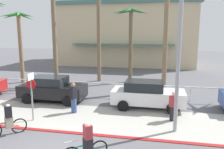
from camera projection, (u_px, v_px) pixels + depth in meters
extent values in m
plane|color=#5B5B60|center=(108.00, 91.00, 18.55)|extent=(80.00, 80.00, 0.00)
cube|color=#ADAAA0|center=(85.00, 118.00, 12.96)|extent=(44.00, 4.00, 0.02)
cube|color=maroon|center=(72.00, 133.00, 11.03)|extent=(44.00, 0.24, 0.03)
cube|color=beige|center=(129.00, 35.00, 34.51)|extent=(18.06, 10.40, 7.99)
cube|color=#47706B|center=(129.00, 6.00, 33.73)|extent=(18.66, 11.00, 0.50)
cube|color=#47706B|center=(122.00, 45.00, 29.21)|extent=(12.65, 1.20, 0.16)
cylinder|color=white|center=(103.00, 83.00, 16.92)|extent=(21.68, 0.08, 0.08)
cylinder|color=white|center=(0.00, 85.00, 18.66)|extent=(0.08, 0.08, 1.00)
cylinder|color=white|center=(27.00, 86.00, 18.19)|extent=(0.08, 0.08, 1.00)
cylinder|color=white|center=(57.00, 88.00, 17.72)|extent=(0.08, 0.08, 1.00)
cylinder|color=white|center=(87.00, 89.00, 17.25)|extent=(0.08, 0.08, 1.00)
cylinder|color=white|center=(120.00, 91.00, 16.78)|extent=(0.08, 0.08, 1.00)
cylinder|color=white|center=(154.00, 92.00, 16.31)|extent=(0.08, 0.08, 1.00)
cylinder|color=white|center=(190.00, 94.00, 15.83)|extent=(0.08, 0.08, 1.00)
cylinder|color=gray|center=(32.00, 101.00, 12.37)|extent=(0.08, 0.08, 2.20)
cube|color=white|center=(31.00, 77.00, 12.13)|extent=(0.04, 0.56, 0.36)
cylinder|color=red|center=(31.00, 84.00, 12.20)|extent=(0.52, 0.03, 0.52)
cylinder|color=#9EA0A5|center=(179.00, 53.00, 10.51)|extent=(0.18, 0.18, 7.50)
cylinder|color=#846B4C|center=(21.00, 49.00, 21.20)|extent=(0.36, 0.36, 6.20)
cone|color=#387F3D|center=(26.00, 15.00, 20.52)|extent=(1.47, 0.32, 0.62)
cone|color=#387F3D|center=(26.00, 17.00, 21.20)|extent=(1.04, 1.48, 0.82)
cone|color=#387F3D|center=(19.00, 17.00, 21.31)|extent=(1.01, 1.43, 0.78)
cone|color=#387F3D|center=(10.00, 16.00, 20.82)|extent=(1.65, 0.32, 0.74)
cone|color=#387F3D|center=(8.00, 15.00, 20.00)|extent=(1.20, 1.76, 0.67)
cone|color=#387F3D|center=(18.00, 14.00, 19.79)|extent=(1.24, 1.82, 0.63)
cylinder|color=#756047|center=(54.00, 31.00, 19.37)|extent=(0.36, 0.36, 9.30)
cylinder|color=#756047|center=(99.00, 31.00, 21.60)|extent=(0.36, 0.36, 9.39)
cylinder|color=brown|center=(131.00, 47.00, 21.32)|extent=(0.36, 0.36, 6.54)
cone|color=#2D6B33|center=(139.00, 12.00, 20.61)|extent=(1.54, 0.32, 0.69)
cone|color=#2D6B33|center=(137.00, 11.00, 21.18)|extent=(1.15, 1.33, 0.57)
cone|color=#2D6B33|center=(130.00, 12.00, 21.68)|extent=(0.74, 1.97, 0.65)
cone|color=#2D6B33|center=(123.00, 12.00, 21.25)|extent=(1.71, 1.04, 0.69)
cone|color=#2D6B33|center=(122.00, 11.00, 20.55)|extent=(1.69, 1.04, 0.67)
cone|color=#2D6B33|center=(128.00, 10.00, 20.02)|extent=(0.69, 1.71, 0.59)
cone|color=#2D6B33|center=(136.00, 11.00, 20.04)|extent=(1.30, 1.52, 0.63)
cylinder|color=#846B4C|center=(166.00, 31.00, 18.31)|extent=(0.36, 0.36, 9.38)
cube|color=black|center=(53.00, 91.00, 15.87)|extent=(4.40, 1.80, 0.80)
cube|color=#1E2328|center=(49.00, 81.00, 15.79)|extent=(2.29, 1.58, 0.56)
cylinder|color=black|center=(77.00, 94.00, 16.53)|extent=(0.66, 0.22, 0.66)
cylinder|color=black|center=(68.00, 102.00, 14.80)|extent=(0.66, 0.22, 0.66)
cylinder|color=black|center=(40.00, 92.00, 17.09)|extent=(0.66, 0.22, 0.66)
cylinder|color=black|center=(27.00, 99.00, 15.35)|extent=(0.66, 0.22, 0.66)
cube|color=white|center=(148.00, 96.00, 14.48)|extent=(4.40, 1.80, 0.80)
cube|color=#1E2328|center=(144.00, 86.00, 14.40)|extent=(2.29, 1.58, 0.56)
cylinder|color=black|center=(171.00, 100.00, 15.14)|extent=(0.66, 0.22, 0.66)
cylinder|color=black|center=(172.00, 109.00, 13.41)|extent=(0.66, 0.22, 0.66)
cylinder|color=black|center=(127.00, 97.00, 15.69)|extent=(0.66, 0.22, 0.66)
cylinder|color=black|center=(123.00, 106.00, 13.96)|extent=(0.66, 0.22, 0.66)
torus|color=black|center=(19.00, 126.00, 11.03)|extent=(0.53, 0.57, 0.72)
cylinder|color=red|center=(11.00, 124.00, 10.81)|extent=(0.50, 0.54, 0.35)
cylinder|color=red|center=(9.00, 123.00, 10.74)|extent=(0.05, 0.05, 0.44)
cube|color=gray|center=(9.00, 122.00, 10.73)|extent=(0.42, 0.43, 0.52)
cube|color=black|center=(8.00, 111.00, 10.64)|extent=(0.43, 0.42, 0.52)
sphere|color=beige|center=(8.00, 106.00, 10.59)|extent=(0.22, 0.22, 0.22)
torus|color=black|center=(99.00, 149.00, 8.85)|extent=(0.60, 0.49, 0.72)
cylinder|color=#197F7A|center=(90.00, 148.00, 8.67)|extent=(0.57, 0.47, 0.35)
cylinder|color=#197F7A|center=(77.00, 147.00, 8.41)|extent=(0.33, 0.28, 0.07)
cylinder|color=#197F7A|center=(88.00, 146.00, 8.62)|extent=(0.05, 0.05, 0.44)
cylinder|color=silver|center=(71.00, 142.00, 8.28)|extent=(0.42, 0.34, 0.04)
cube|color=#232326|center=(88.00, 145.00, 8.61)|extent=(0.42, 0.42, 0.52)
cube|color=#A33338|center=(88.00, 132.00, 8.51)|extent=(0.41, 0.43, 0.52)
sphere|color=beige|center=(88.00, 126.00, 8.47)|extent=(0.22, 0.22, 0.22)
cylinder|color=#384C7A|center=(74.00, 106.00, 13.66)|extent=(0.42, 0.42, 0.86)
cube|color=black|center=(74.00, 93.00, 13.52)|extent=(0.40, 0.47, 0.66)
sphere|color=#9E7556|center=(73.00, 85.00, 13.43)|extent=(0.24, 0.24, 0.24)
cylinder|color=#232326|center=(173.00, 114.00, 12.47)|extent=(0.41, 0.41, 0.77)
cube|color=#A33338|center=(173.00, 101.00, 12.35)|extent=(0.47, 0.38, 0.59)
sphere|color=beige|center=(174.00, 94.00, 12.27)|extent=(0.21, 0.21, 0.21)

